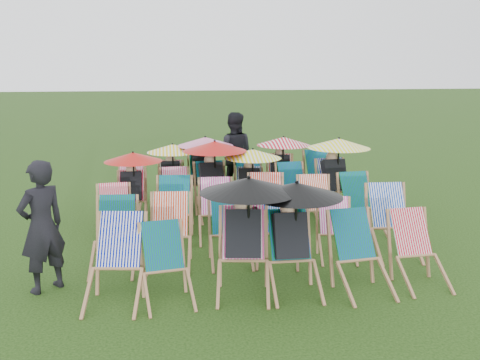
{
  "coord_description": "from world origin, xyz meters",
  "views": [
    {
      "loc": [
        -1.28,
        -8.41,
        2.84
      ],
      "look_at": [
        -0.01,
        0.38,
        0.9
      ],
      "focal_mm": 40.0,
      "sensor_mm": 36.0,
      "label": 1
    }
  ],
  "objects": [
    {
      "name": "deckchair_23",
      "position": [
        2.03,
        1.31,
        0.76
      ],
      "size": [
        1.21,
        1.29,
        1.43
      ],
      "rotation": [
        0.0,
        0.0,
        0.12
      ],
      "color": "#9B6D48",
      "rests_on": "ground"
    },
    {
      "name": "ground",
      "position": [
        0.0,
        0.0,
        0.0
      ],
      "size": [
        100.0,
        100.0,
        0.0
      ],
      "primitive_type": "plane",
      "color": "black",
      "rests_on": "ground"
    },
    {
      "name": "deckchair_8",
      "position": [
        -0.37,
        -1.06,
        0.48
      ],
      "size": [
        0.65,
        0.9,
        0.96
      ],
      "rotation": [
        0.0,
        0.0,
        -0.02
      ],
      "color": "#9B6D48",
      "rests_on": "ground"
    },
    {
      "name": "deckchair_21",
      "position": [
        0.31,
        1.22,
        0.67
      ],
      "size": [
        1.07,
        1.13,
        1.27
      ],
      "rotation": [
        0.0,
        0.0,
        -0.07
      ],
      "color": "#9B6D48",
      "rests_on": "ground"
    },
    {
      "name": "deckchair_13",
      "position": [
        -1.16,
        0.08,
        0.5
      ],
      "size": [
        0.75,
        0.98,
        0.99
      ],
      "rotation": [
        0.0,
        0.0,
        -0.11
      ],
      "color": "#9B6D48",
      "rests_on": "ground"
    },
    {
      "name": "deckchair_16",
      "position": [
        1.26,
        0.06,
        0.47
      ],
      "size": [
        0.69,
        0.92,
        0.94
      ],
      "rotation": [
        0.0,
        0.0,
        -0.08
      ],
      "color": "#9B6D48",
      "rests_on": "ground"
    },
    {
      "name": "person_left",
      "position": [
        -2.82,
        -1.73,
        0.85
      ],
      "size": [
        0.73,
        0.71,
        1.69
      ],
      "primitive_type": "imported",
      "rotation": [
        0.0,
        0.0,
        3.88
      ],
      "color": "black",
      "rests_on": "ground"
    },
    {
      "name": "deckchair_24",
      "position": [
        -2.0,
        2.4,
        0.47
      ],
      "size": [
        0.74,
        0.95,
        0.94
      ],
      "rotation": [
        0.0,
        0.0,
        -0.15
      ],
      "color": "#9B6D48",
      "rests_on": "ground"
    },
    {
      "name": "deckchair_29",
      "position": [
        2.02,
        2.29,
        0.51
      ],
      "size": [
        0.71,
        0.96,
        1.01
      ],
      "rotation": [
        0.0,
        0.0,
        0.04
      ],
      "color": "#9B6D48",
      "rests_on": "ground"
    },
    {
      "name": "deckchair_20",
      "position": [
        -0.38,
        1.34,
        0.75
      ],
      "size": [
        1.2,
        1.28,
        1.42
      ],
      "rotation": [
        0.0,
        0.0,
        0.1
      ],
      "color": "#9B6D48",
      "rests_on": "ground"
    },
    {
      "name": "deckchair_6",
      "position": [
        -2.01,
        -1.13,
        0.49
      ],
      "size": [
        0.72,
        0.95,
        0.98
      ],
      "rotation": [
        0.0,
        0.0,
        -0.08
      ],
      "color": "#9B6D48",
      "rests_on": "ground"
    },
    {
      "name": "deckchair_17",
      "position": [
        2.05,
        0.05,
        0.49
      ],
      "size": [
        0.72,
        0.95,
        0.97
      ],
      "rotation": [
        0.0,
        0.0,
        0.09
      ],
      "color": "#9B6D48",
      "rests_on": "ground"
    },
    {
      "name": "deckchair_15",
      "position": [
        0.36,
        -0.0,
        0.51
      ],
      "size": [
        0.81,
        1.02,
        1.01
      ],
      "rotation": [
        0.0,
        0.0,
        -0.16
      ],
      "color": "#9B6D48",
      "rests_on": "ground"
    },
    {
      "name": "deckchair_2",
      "position": [
        -0.31,
        -2.12,
        0.77
      ],
      "size": [
        1.23,
        1.3,
        1.46
      ],
      "rotation": [
        0.0,
        0.0,
        -0.15
      ],
      "color": "#9B6D48",
      "rests_on": "ground"
    },
    {
      "name": "deckchair_3",
      "position": [
        0.3,
        -2.17,
        0.73
      ],
      "size": [
        1.17,
        1.21,
        1.39
      ],
      "rotation": [
        0.0,
        0.0,
        -0.01
      ],
      "color": "#9B6D48",
      "rests_on": "ground"
    },
    {
      "name": "deckchair_19",
      "position": [
        -1.09,
        1.26,
        0.46
      ],
      "size": [
        0.63,
        0.86,
        0.92
      ],
      "rotation": [
        0.0,
        0.0,
        0.03
      ],
      "color": "#9B6D48",
      "rests_on": "ground"
    },
    {
      "name": "deckchair_27",
      "position": [
        0.48,
        2.39,
        0.49
      ],
      "size": [
        0.67,
        0.92,
        0.97
      ],
      "rotation": [
        0.0,
        0.0,
        -0.03
      ],
      "color": "#9B6D48",
      "rests_on": "ground"
    },
    {
      "name": "deckchair_25",
      "position": [
        -1.16,
        2.35,
        0.65
      ],
      "size": [
        1.04,
        1.09,
        1.23
      ],
      "rotation": [
        0.0,
        0.0,
        -0.07
      ],
      "color": "#9B6D48",
      "rests_on": "ground"
    },
    {
      "name": "deckchair_7",
      "position": [
        -1.24,
        -1.04,
        0.49
      ],
      "size": [
        0.73,
        0.95,
        0.98
      ],
      "rotation": [
        0.0,
        0.0,
        -0.09
      ],
      "color": "#9B6D48",
      "rests_on": "ground"
    },
    {
      "name": "deckchair_26",
      "position": [
        -0.48,
        2.37,
        0.72
      ],
      "size": [
        1.15,
        1.2,
        1.36
      ],
      "rotation": [
        0.0,
        0.0,
        0.02
      ],
      "color": "#9B6D48",
      "rests_on": "ground"
    },
    {
      "name": "deckchair_18",
      "position": [
        -1.89,
        1.3,
        0.66
      ],
      "size": [
        1.06,
        1.1,
        1.25
      ],
      "rotation": [
        0.0,
        0.0,
        -0.03
      ],
      "color": "#9B6D48",
      "rests_on": "ground"
    },
    {
      "name": "deckchair_9",
      "position": [
        0.33,
        -1.1,
        0.49
      ],
      "size": [
        0.82,
        1.01,
        0.98
      ],
      "rotation": [
        0.0,
        0.0,
        -0.21
      ],
      "color": "#9B6D48",
      "rests_on": "ground"
    },
    {
      "name": "deckchair_14",
      "position": [
        -0.45,
        0.03,
        0.48
      ],
      "size": [
        0.67,
        0.91,
        0.95
      ],
      "rotation": [
        0.0,
        0.0,
        -0.05
      ],
      "color": "#9B6D48",
      "rests_on": "ground"
    },
    {
      "name": "deckchair_11",
      "position": [
        2.09,
        -1.15,
        0.51
      ],
      "size": [
        0.73,
        0.98,
        1.03
      ],
      "rotation": [
        0.0,
        0.0,
        -0.06
      ],
      "color": "#9B6D48",
      "rests_on": "ground"
    },
    {
      "name": "person_rear",
      "position": [
        0.24,
        3.16,
        0.9
      ],
      "size": [
        1.01,
        0.87,
        1.81
      ],
      "primitive_type": "imported",
      "rotation": [
        0.0,
        0.0,
        2.91
      ],
      "color": "black",
      "rests_on": "ground"
    },
    {
      "name": "deckchair_4",
      "position": [
        1.14,
        -2.32,
        0.49
      ],
      "size": [
        0.75,
        0.97,
        0.98
      ],
      "rotation": [
        0.0,
        0.0,
        0.11
      ],
      "color": "#9B6D48",
      "rests_on": "ground"
    },
    {
      "name": "deckchair_28",
      "position": [
        1.16,
        2.4,
        0.7
      ],
      "size": [
        1.12,
        1.19,
        1.33
      ],
      "rotation": [
        0.0,
        0.0,
        -0.16
      ],
      "color": "#9B6D48",
      "rests_on": "ground"
    },
    {
      "name": "deckchair_0",
      "position": [
        -1.9,
        -2.22,
        0.51
      ],
      "size": [
        0.81,
        1.03,
        1.02
      ],
      "rotation": [
        0.0,
        0.0,
        -0.16
      ],
      "color": "#9B6D48",
      "rests_on": "ground"
    },
    {
      "name": "deckchair_5",
      "position": [
        1.97,
        -2.22,
        0.46
      ],
      "size": [
        0.66,
        0.89,
        0.93
      ],
      "rotation": [
        0.0,
        0.0,
        0.06
      ],
      "color": "#9B6D48",
      "rests_on": "ground"
    },
    {
      "name": "deckchair_22",
      "position": [
        1.19,
        1.26,
        0.48
      ],
      "size": [
        0.72,
        0.94,
        0.95
      ],
      "rotation": [
        0.0,
        0.0,
        0.11
      ],
      "color": "#9B6D48",
      "rests_on": "ground"
    },
    {
      "name": "deckchair_12",
      "position": [
        -2.1,
        0.07,
        0.45
      ],
      "size": [
        0.66,
        0.88,
        0.9
      ],
      "rotation": [
        0.0,
        0.0,
        0.08
      ],
      "color": "#9B6D48",
      "rests_on": "ground"
    },
    {
      "name": "deckchair_10",
      "position": [
        1.22,
        -1.12,
        0.43
      ],
      "size": [
        0.66,
        0.85,
        0.85
      ],
      "rotation": [
        0.0,
        0.0,
        -0.14
      ],
      "color": "#9B6D48",
      "rests_on": "ground"
    },
    {
      "name": "deckchair_1",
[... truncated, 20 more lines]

